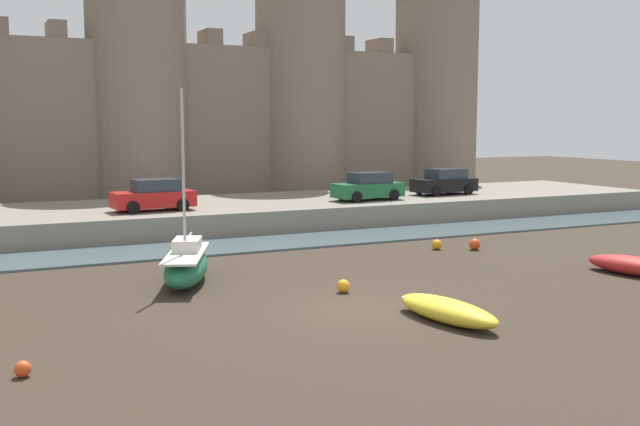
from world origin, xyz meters
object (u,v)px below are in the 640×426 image
(mooring_buoy_near_channel, at_px, (23,369))
(mooring_buoy_near_shore, at_px, (343,286))
(car_quay_centre_east, at_px, (154,196))
(car_quay_west, at_px, (445,182))
(rowboat_near_channel_right, at_px, (447,310))
(mooring_buoy_mid_mud, at_px, (475,244))
(rowboat_near_channel_left, at_px, (633,265))
(sailboat_midflat_right, at_px, (186,265))
(mooring_buoy_off_centre, at_px, (437,245))
(car_quay_east, at_px, (368,187))

(mooring_buoy_near_channel, xyz_separation_m, mooring_buoy_near_shore, (10.41, 4.39, 0.04))
(car_quay_centre_east, distance_m, car_quay_west, 18.47)
(rowboat_near_channel_right, distance_m, mooring_buoy_mid_mud, 12.70)
(rowboat_near_channel_left, distance_m, mooring_buoy_near_shore, 11.42)
(rowboat_near_channel_left, bearing_deg, rowboat_near_channel_right, -166.27)
(sailboat_midflat_right, relative_size, car_quay_centre_east, 1.64)
(rowboat_near_channel_right, xyz_separation_m, car_quay_centre_east, (-3.67, 20.45, 1.66))
(mooring_buoy_near_shore, relative_size, mooring_buoy_mid_mud, 0.88)
(mooring_buoy_mid_mud, height_order, car_quay_centre_east, car_quay_centre_east)
(mooring_buoy_mid_mud, distance_m, car_quay_west, 13.50)
(car_quay_centre_east, bearing_deg, rowboat_near_channel_left, -52.23)
(rowboat_near_channel_right, xyz_separation_m, rowboat_near_channel_left, (10.24, 2.50, 0.02))
(mooring_buoy_mid_mud, height_order, mooring_buoy_off_centre, mooring_buoy_mid_mud)
(mooring_buoy_off_centre, bearing_deg, mooring_buoy_near_channel, -150.62)
(sailboat_midflat_right, bearing_deg, mooring_buoy_mid_mud, 5.34)
(rowboat_near_channel_left, relative_size, car_quay_east, 0.91)
(mooring_buoy_off_centre, bearing_deg, car_quay_centre_east, 136.27)
(mooring_buoy_mid_mud, relative_size, mooring_buoy_off_centre, 1.12)
(mooring_buoy_near_shore, bearing_deg, car_quay_west, 46.70)
(sailboat_midflat_right, distance_m, mooring_buoy_mid_mud, 13.71)
(sailboat_midflat_right, xyz_separation_m, mooring_buoy_near_channel, (-6.04, -8.15, -0.47))
(mooring_buoy_near_channel, relative_size, car_quay_east, 0.09)
(mooring_buoy_near_shore, bearing_deg, sailboat_midflat_right, 139.27)
(sailboat_midflat_right, distance_m, car_quay_centre_east, 12.30)
(car_quay_centre_east, relative_size, car_quay_west, 1.00)
(mooring_buoy_near_channel, bearing_deg, car_quay_east, 44.96)
(mooring_buoy_mid_mud, distance_m, car_quay_centre_east, 16.23)
(mooring_buoy_near_shore, relative_size, car_quay_centre_east, 0.11)
(rowboat_near_channel_right, bearing_deg, rowboat_near_channel_left, 13.73)
(mooring_buoy_mid_mud, bearing_deg, rowboat_near_channel_left, -74.68)
(mooring_buoy_near_shore, bearing_deg, mooring_buoy_mid_mud, 28.51)
(rowboat_near_channel_right, relative_size, mooring_buoy_near_shore, 8.84)
(mooring_buoy_near_shore, distance_m, car_quay_east, 18.61)
(mooring_buoy_near_channel, relative_size, car_quay_centre_east, 0.09)
(car_quay_west, bearing_deg, car_quay_east, -170.63)
(rowboat_near_channel_left, height_order, sailboat_midflat_right, sailboat_midflat_right)
(car_quay_centre_east, height_order, car_quay_west, same)
(mooring_buoy_mid_mud, distance_m, mooring_buoy_off_centre, 1.70)
(rowboat_near_channel_right, distance_m, car_quay_centre_east, 20.84)
(mooring_buoy_near_shore, xyz_separation_m, car_quay_east, (9.75, 15.75, 1.79))
(mooring_buoy_near_channel, height_order, car_quay_centre_east, car_quay_centre_east)
(mooring_buoy_off_centre, height_order, car_quay_west, car_quay_west)
(mooring_buoy_near_shore, distance_m, car_quay_west, 23.07)
(car_quay_centre_east, bearing_deg, mooring_buoy_mid_mud, -42.18)
(rowboat_near_channel_left, distance_m, mooring_buoy_mid_mud, 7.38)
(sailboat_midflat_right, relative_size, mooring_buoy_near_shore, 15.32)
(sailboat_midflat_right, bearing_deg, mooring_buoy_near_shore, -40.73)
(car_quay_west, bearing_deg, mooring_buoy_near_shore, -133.30)
(sailboat_midflat_right, height_order, car_quay_centre_east, sailboat_midflat_right)
(rowboat_near_channel_right, distance_m, car_quay_west, 26.00)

